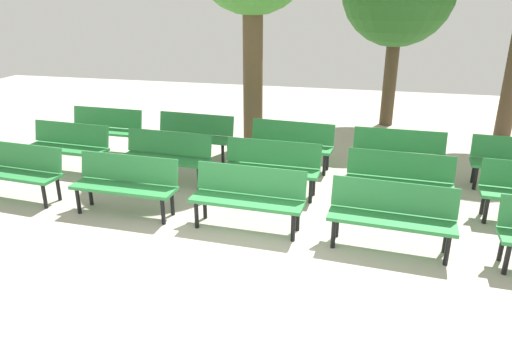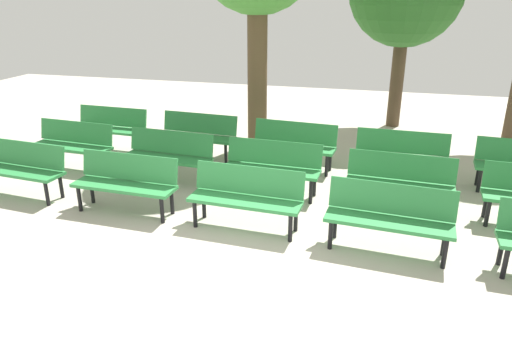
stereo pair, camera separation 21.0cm
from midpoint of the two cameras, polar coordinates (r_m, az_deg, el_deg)
The scene contains 13 objects.
ground_plane at distance 5.58m, azimuth -5.42°, elevation -13.97°, with size 24.62×24.62×0.00m, color #B2A899.
bench_r0_c0 at distance 8.61m, azimuth -25.93°, elevation 0.59°, with size 1.64×0.62×0.87m.
bench_r0_c1 at distance 7.39m, azimuth -14.61°, elevation -1.06°, with size 1.62×0.54×0.87m.
bench_r0_c2 at distance 6.65m, azimuth -0.25°, elevation -2.83°, with size 1.62×0.56×0.87m.
bench_r0_c3 at distance 6.34m, azimuth 16.72°, elevation -5.05°, with size 1.63×0.61×0.87m.
bench_r1_c0 at distance 9.58m, azimuth -20.63°, elevation 3.28°, with size 1.63×0.59×0.87m.
bench_r1_c1 at distance 8.47m, azimuth -9.80°, elevation 2.15°, with size 1.63×0.58×0.87m.
bench_r1_c2 at distance 7.79m, azimuth 2.75°, elevation 0.77°, with size 1.62×0.54×0.87m.
bench_r1_c3 at distance 7.52m, azimuth 17.73°, elevation -1.00°, with size 1.63×0.57×0.87m.
bench_r2_c0 at distance 10.55m, azimuth -16.60°, elevation 5.29°, with size 1.62×0.54×0.87m.
bench_r2_c1 at distance 9.63m, azimuth -6.42°, elevation 4.61°, with size 1.63×0.59×0.87m.
bench_r2_c2 at distance 8.98m, azimuth 5.21°, elevation 3.44°, with size 1.64×0.62×0.87m.
bench_r2_c3 at distance 8.77m, azimuth 17.79°, elevation 2.09°, with size 1.61×0.53×0.87m.
Camera 2 is at (1.76, -4.25, 3.17)m, focal length 33.16 mm.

